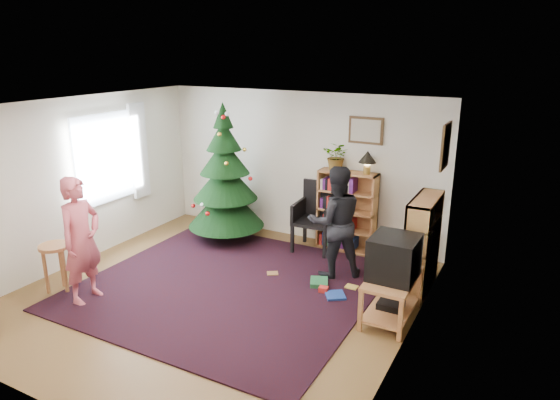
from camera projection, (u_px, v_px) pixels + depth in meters
The scene contains 23 objects.
floor at pixel (216, 295), 6.68m from camera, with size 5.00×5.00×0.00m, color brown.
ceiling at pixel (208, 107), 5.94m from camera, with size 5.00×5.00×0.00m, color white.
wall_back at pixel (299, 166), 8.42m from camera, with size 5.00×0.02×2.50m, color silver.
wall_front at pixel (39, 286), 4.20m from camera, with size 5.00×0.02×2.50m, color silver.
wall_left at pixel (75, 182), 7.43m from camera, with size 0.02×5.00×2.50m, color silver.
wall_right at pixel (410, 241), 5.18m from camera, with size 0.02×5.00×2.50m, color silver.
rug at pixel (229, 285), 6.93m from camera, with size 3.80×3.60×0.02m, color black.
window_pane at pixel (106, 158), 7.85m from camera, with size 0.04×1.20×1.40m, color silver.
curtain at pixel (139, 151), 8.42m from camera, with size 0.06×0.35×1.60m, color silver.
picture_back at pixel (366, 130), 7.67m from camera, with size 0.55×0.03×0.42m.
picture_right at pixel (446, 146), 6.46m from camera, with size 0.03×0.50×0.60m.
christmas_tree at pixel (225, 184), 8.36m from camera, with size 1.29×1.29×2.34m.
bookshelf_back at pixel (347, 210), 8.03m from camera, with size 0.95×0.30×1.30m.
bookshelf_right at pixel (422, 243), 6.69m from camera, with size 0.30×0.95×1.30m.
tv_stand at pixel (391, 294), 6.02m from camera, with size 0.53×0.95×0.55m.
crt_tv at pixel (394, 257), 5.88m from camera, with size 0.54×0.59×0.51m.
armchair at pixel (318, 213), 8.08m from camera, with size 0.64×0.65×1.11m.
stool at pixel (55, 255), 6.65m from camera, with size 0.40×0.40×0.67m.
person_standing at pixel (81, 240), 6.32m from camera, with size 0.61×0.40×1.66m, color #BC4B55.
person_by_chair at pixel (335, 222), 7.04m from camera, with size 0.79×0.62×1.63m, color black.
potted_plant at pixel (337, 156), 7.87m from camera, with size 0.41×0.36×0.46m, color gray.
table_lamp at pixel (368, 158), 7.64m from camera, with size 0.27×0.27×0.36m.
floor_clutter at pixel (320, 285), 6.87m from camera, with size 1.37×0.54×0.08m.
Camera 1 is at (3.58, -4.90, 3.18)m, focal length 32.00 mm.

